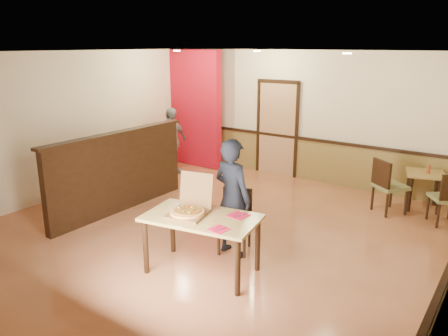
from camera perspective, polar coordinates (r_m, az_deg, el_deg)
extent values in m
plane|color=#C4744C|center=(7.10, -1.02, -8.36)|extent=(7.00, 7.00, 0.00)
plane|color=black|center=(6.47, -1.15, 14.86)|extent=(7.00, 7.00, 0.00)
plane|color=#FFEDC7|center=(9.64, 11.37, 6.55)|extent=(7.00, 0.00, 7.00)
plane|color=#FFEDC7|center=(9.12, -19.21, 5.45)|extent=(0.00, 7.00, 7.00)
cube|color=olive|center=(9.81, 10.99, 1.05)|extent=(7.00, 0.04, 0.90)
cube|color=black|center=(9.69, 11.09, 3.71)|extent=(7.00, 0.06, 0.06)
cube|color=tan|center=(10.01, 6.97, 5.05)|extent=(0.90, 0.06, 2.10)
cube|color=black|center=(8.00, -13.56, -0.63)|extent=(0.14, 3.00, 1.40)
cube|color=black|center=(7.84, -13.90, 4.42)|extent=(0.20, 3.10, 0.05)
cube|color=#B50C22|center=(10.73, -4.16, 7.74)|extent=(1.60, 0.20, 2.78)
cylinder|color=#FFD7B2|center=(9.32, -6.19, 14.98)|extent=(0.14, 0.14, 0.02)
cylinder|color=#FFD7B2|center=(9.00, 4.34, 14.99)|extent=(0.14, 0.14, 0.02)
cylinder|color=#FFD7B2|center=(7.15, 15.77, 14.23)|extent=(0.14, 0.14, 0.02)
cube|color=#AF8D49|center=(5.66, -2.95, -6.51)|extent=(1.59, 1.09, 0.04)
cylinder|color=black|center=(5.87, -10.20, -10.09)|extent=(0.07, 0.07, 0.74)
cylinder|color=black|center=(6.38, -6.73, -7.74)|extent=(0.07, 0.07, 0.74)
cylinder|color=black|center=(5.30, 1.80, -12.84)|extent=(0.07, 0.07, 0.74)
cylinder|color=black|center=(5.86, 4.42, -9.91)|extent=(0.07, 0.07, 0.74)
cube|color=olive|center=(6.32, 1.37, -7.07)|extent=(0.58, 0.58, 0.06)
cube|color=black|center=(6.42, 1.79, -4.36)|extent=(0.42, 0.19, 0.43)
cylinder|color=black|center=(6.30, -0.69, -9.68)|extent=(0.04, 0.04, 0.39)
cylinder|color=black|center=(6.63, 0.13, -8.34)|extent=(0.04, 0.04, 0.39)
cylinder|color=black|center=(6.23, 2.67, -10.03)|extent=(0.04, 0.04, 0.39)
cylinder|color=black|center=(6.56, 3.32, -8.64)|extent=(0.04, 0.04, 0.39)
cube|color=olive|center=(8.28, 20.92, -2.25)|extent=(0.68, 0.68, 0.06)
cube|color=black|center=(8.07, 19.87, -0.64)|extent=(0.40, 0.31, 0.47)
cylinder|color=black|center=(8.35, 22.67, -4.30)|extent=(0.05, 0.05, 0.42)
cylinder|color=black|center=(8.10, 20.49, -4.67)|extent=(0.05, 0.05, 0.42)
cylinder|color=black|center=(8.63, 20.96, -3.45)|extent=(0.05, 0.05, 0.42)
cylinder|color=black|center=(8.39, 18.81, -3.79)|extent=(0.05, 0.05, 0.42)
cube|color=olive|center=(8.14, 27.01, -3.50)|extent=(0.64, 0.64, 0.06)
cylinder|color=black|center=(8.30, 25.06, -4.79)|extent=(0.04, 0.04, 0.40)
cylinder|color=black|center=(7.98, 26.16, -5.73)|extent=(0.04, 0.04, 0.40)
cube|color=#AF8D49|center=(8.66, 24.83, -0.66)|extent=(0.80, 0.80, 0.04)
cylinder|color=black|center=(8.51, 23.11, -3.18)|extent=(0.07, 0.07, 0.65)
cylinder|color=black|center=(8.96, 22.92, -2.22)|extent=(0.07, 0.07, 0.65)
cylinder|color=black|center=(8.56, 26.31, -3.44)|extent=(0.07, 0.07, 0.65)
cylinder|color=black|center=(9.02, 25.95, -2.47)|extent=(0.07, 0.07, 0.65)
imported|color=black|center=(6.11, 1.10, -3.91)|extent=(0.67, 0.50, 1.69)
imported|color=#919399|center=(10.09, -6.91, 3.51)|extent=(0.46, 0.93, 1.54)
cube|color=brown|center=(5.68, -4.81, -6.03)|extent=(0.56, 0.56, 0.03)
cube|color=brown|center=(5.83, -3.66, -2.84)|extent=(0.48, 0.19, 0.46)
cylinder|color=#E49C53|center=(5.67, -4.82, -5.73)|extent=(0.58, 0.58, 0.03)
cube|color=red|center=(5.26, -0.67, -8.01)|extent=(0.23, 0.23, 0.00)
cylinder|color=white|center=(5.27, -0.94, -7.87)|extent=(0.03, 0.18, 0.01)
cube|color=white|center=(5.24, -0.40, -8.04)|extent=(0.04, 0.19, 0.00)
cube|color=red|center=(5.67, 1.87, -6.20)|extent=(0.26, 0.26, 0.01)
cylinder|color=white|center=(5.68, 1.62, -6.08)|extent=(0.02, 0.21, 0.01)
cube|color=white|center=(5.65, 2.13, -6.23)|extent=(0.03, 0.22, 0.00)
cylinder|color=#973B1B|center=(8.61, 25.15, -0.15)|extent=(0.06, 0.06, 0.15)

